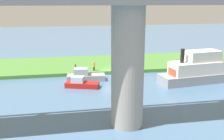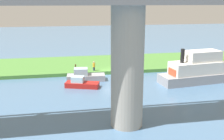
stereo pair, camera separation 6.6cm
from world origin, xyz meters
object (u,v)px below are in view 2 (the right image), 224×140
object	(u,v)px
riverboat_paddlewheel	(81,83)
motorboat_red	(85,76)
bridge_pylon	(127,68)
person_on_bank	(94,66)
houseboat_blue	(196,70)
mooring_post	(76,67)

from	to	relation	value
riverboat_paddlewheel	motorboat_red	bearing A→B (deg)	-103.37
riverboat_paddlewheel	motorboat_red	world-z (taller)	motorboat_red
bridge_pylon	person_on_bank	world-z (taller)	bridge_pylon
bridge_pylon	houseboat_blue	bearing A→B (deg)	-138.25
bridge_pylon	person_on_bank	bearing A→B (deg)	-87.16
mooring_post	motorboat_red	world-z (taller)	motorboat_red
bridge_pylon	person_on_bank	size ratio (longest dim) A/B	7.36
riverboat_paddlewheel	person_on_bank	bearing A→B (deg)	-111.05
mooring_post	bridge_pylon	bearing A→B (deg)	101.17
person_on_bank	houseboat_blue	bearing A→B (deg)	152.43
houseboat_blue	motorboat_red	size ratio (longest dim) A/B	1.78
bridge_pylon	houseboat_blue	xyz separation A→B (m)	(-11.89, -10.61, -3.40)
mooring_post	houseboat_blue	distance (m)	17.09
riverboat_paddlewheel	mooring_post	bearing A→B (deg)	-86.95
mooring_post	riverboat_paddlewheel	xyz separation A→B (m)	(-0.36, 6.70, -0.46)
riverboat_paddlewheel	motorboat_red	distance (m)	3.01
riverboat_paddlewheel	houseboat_blue	bearing A→B (deg)	177.65
mooring_post	riverboat_paddlewheel	bearing A→B (deg)	93.05
bridge_pylon	riverboat_paddlewheel	size ratio (longest dim) A/B	2.32
bridge_pylon	person_on_bank	xyz separation A→B (m)	(0.86, -17.26, -3.91)
riverboat_paddlewheel	motorboat_red	xyz separation A→B (m)	(-0.70, -2.93, 0.11)
bridge_pylon	person_on_bank	distance (m)	17.72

